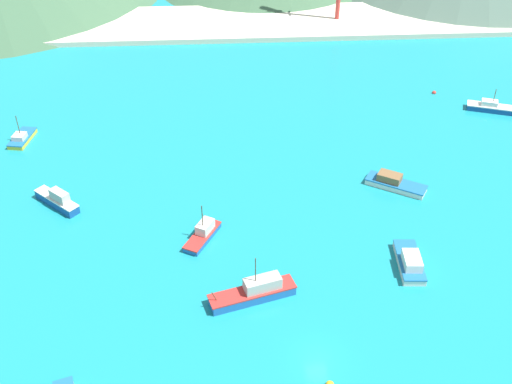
% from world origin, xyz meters
% --- Properties ---
extents(ground, '(260.00, 280.00, 0.50)m').
position_xyz_m(ground, '(0.00, 30.00, -0.25)').
color(ground, teal).
extents(fishing_boat_0, '(3.87, 7.09, 5.14)m').
position_xyz_m(fishing_boat_0, '(-45.18, 50.90, 0.63)').
color(fishing_boat_0, gold).
rests_on(fishing_boat_0, ground).
extents(fishing_boat_1, '(3.53, 8.40, 2.40)m').
position_xyz_m(fishing_boat_1, '(14.39, 14.62, 0.89)').
color(fishing_boat_1, silver).
rests_on(fishing_boat_1, ground).
extents(fishing_boat_2, '(9.57, 7.47, 2.20)m').
position_xyz_m(fishing_boat_2, '(16.77, 33.03, 0.79)').
color(fishing_boat_2, silver).
rests_on(fishing_boat_2, ground).
extents(fishing_boat_4, '(11.40, 5.62, 6.65)m').
position_xyz_m(fishing_boat_4, '(-6.55, 10.07, 1.10)').
color(fishing_boat_4, '#1E5BA8').
rests_on(fishing_boat_4, ground).
extents(fishing_boat_5, '(7.62, 7.13, 3.05)m').
position_xyz_m(fishing_boat_5, '(-35.06, 31.19, 1.10)').
color(fishing_boat_5, '#14478C').
rests_on(fishing_boat_5, ground).
extents(fishing_boat_6, '(10.72, 5.77, 4.53)m').
position_xyz_m(fishing_boat_6, '(41.83, 56.67, 0.73)').
color(fishing_boat_6, '#14478C').
rests_on(fishing_boat_6, ground).
extents(fishing_boat_7, '(5.51, 7.59, 5.66)m').
position_xyz_m(fishing_boat_7, '(-13.14, 22.29, 0.83)').
color(fishing_boat_7, '#1E5BA8').
rests_on(fishing_boat_7, ground).
extents(buoy_0, '(0.79, 0.79, 0.79)m').
position_xyz_m(buoy_0, '(32.63, 64.76, 0.14)').
color(buoy_0, red).
rests_on(buoy_0, ground).
extents(beach_strip, '(247.00, 23.14, 1.20)m').
position_xyz_m(beach_strip, '(0.00, 104.39, 0.60)').
color(beach_strip, beige).
rests_on(beach_strip, ground).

